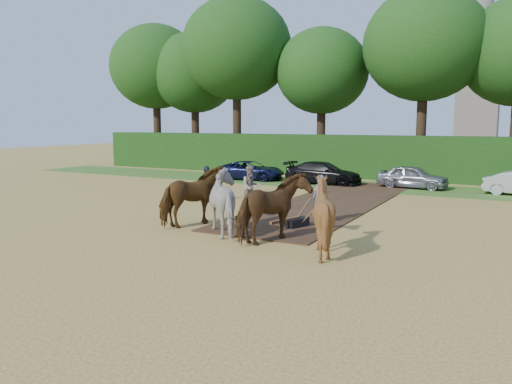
% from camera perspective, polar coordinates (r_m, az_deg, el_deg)
% --- Properties ---
extents(ground, '(120.00, 120.00, 0.00)m').
position_cam_1_polar(ground, '(18.91, -2.90, -3.91)').
color(ground, gold).
rests_on(ground, ground).
extents(earth_strip, '(4.50, 17.00, 0.05)m').
position_cam_1_polar(earth_strip, '(24.53, 8.62, -1.19)').
color(earth_strip, '#472D1C').
rests_on(earth_strip, ground).
extents(grass_verge, '(50.00, 5.00, 0.03)m').
position_cam_1_polar(grass_verge, '(31.58, 10.33, 0.79)').
color(grass_verge, '#38601E').
rests_on(grass_verge, ground).
extents(hedgerow, '(46.00, 1.60, 3.00)m').
position_cam_1_polar(hedgerow, '(35.73, 12.62, 3.94)').
color(hedgerow, '#14380F').
rests_on(hedgerow, ground).
extents(spectator_near, '(1.16, 1.18, 1.92)m').
position_cam_1_polar(spectator_near, '(22.96, -0.59, 0.64)').
color(spectator_near, '#B6A68F').
rests_on(spectator_near, ground).
extents(spectator_far, '(0.51, 1.07, 1.77)m').
position_cam_1_polar(spectator_far, '(24.66, -5.70, 0.93)').
color(spectator_far, '#292C36').
rests_on(spectator_far, ground).
extents(plough_team, '(7.84, 5.71, 2.26)m').
position_cam_1_polar(plough_team, '(16.81, -0.32, -1.51)').
color(plough_team, brown).
rests_on(plough_team, ground).
extents(parked_cars, '(27.06, 3.47, 1.47)m').
position_cam_1_polar(parked_cars, '(30.57, 18.74, 1.54)').
color(parked_cars, '#13173B').
rests_on(parked_cars, ground).
extents(treeline, '(48.70, 10.60, 14.21)m').
position_cam_1_polar(treeline, '(39.51, 11.81, 15.19)').
color(treeline, '#382616').
rests_on(treeline, ground).
extents(church, '(5.20, 5.20, 27.00)m').
position_cam_1_polar(church, '(71.74, 24.36, 15.16)').
color(church, slate).
rests_on(church, ground).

